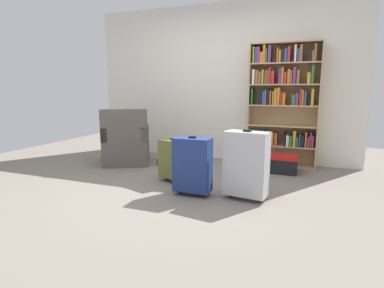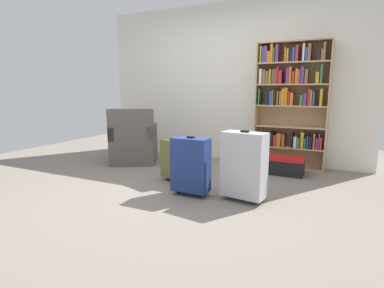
% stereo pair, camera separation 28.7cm
% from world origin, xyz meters
% --- Properties ---
extents(ground_plane, '(7.94, 7.94, 0.00)m').
position_xyz_m(ground_plane, '(0.00, 0.00, 0.00)').
color(ground_plane, slate).
extents(back_wall, '(4.53, 0.10, 2.60)m').
position_xyz_m(back_wall, '(0.00, 2.00, 1.30)').
color(back_wall, silver).
rests_on(back_wall, ground).
extents(bookshelf, '(1.04, 0.29, 1.88)m').
position_xyz_m(bookshelf, '(1.05, 1.80, 1.05)').
color(bookshelf, tan).
rests_on(bookshelf, ground).
extents(armchair, '(0.94, 0.94, 0.90)m').
position_xyz_m(armchair, '(-1.29, 1.04, 0.32)').
color(armchair, '#59514C').
rests_on(armchair, ground).
extents(mug, '(0.12, 0.08, 0.10)m').
position_xyz_m(mug, '(-0.76, 1.15, 0.05)').
color(mug, '#1E7F4C').
rests_on(mug, ground).
extents(storage_box, '(0.49, 0.29, 0.26)m').
position_xyz_m(storage_box, '(1.10, 1.36, 0.14)').
color(storage_box, black).
rests_on(storage_box, ground).
extents(suitcase_navy_blue, '(0.42, 0.22, 0.68)m').
position_xyz_m(suitcase_navy_blue, '(0.24, 0.02, 0.35)').
color(suitcase_navy_blue, navy).
rests_on(suitcase_navy_blue, ground).
extents(suitcase_silver, '(0.49, 0.29, 0.77)m').
position_xyz_m(suitcase_silver, '(0.84, 0.10, 0.40)').
color(suitcase_silver, '#B7BABF').
rests_on(suitcase_silver, ground).
extents(suitcase_olive, '(0.42, 0.33, 0.57)m').
position_xyz_m(suitcase_olive, '(-0.17, 0.42, 0.30)').
color(suitcase_olive, brown).
rests_on(suitcase_olive, ground).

